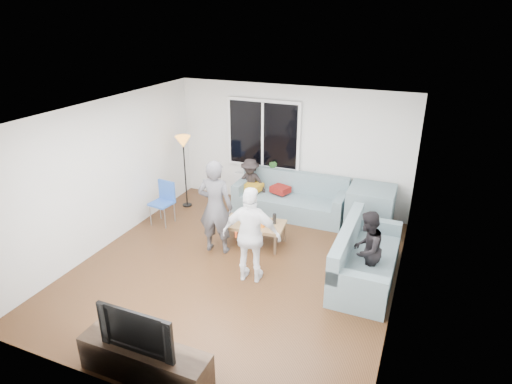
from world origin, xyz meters
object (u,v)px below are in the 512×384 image
at_px(coffee_table, 254,233).
at_px(side_chair, 162,204).
at_px(spectator_right, 366,250).
at_px(television, 141,327).
at_px(sofa_right_section, 367,255).
at_px(player_left, 216,207).
at_px(tv_console, 145,361).
at_px(spectator_back, 250,184).
at_px(floor_lamp, 185,172).
at_px(sofa_back_section, 290,196).
at_px(player_right, 251,235).

bearing_deg(coffee_table, side_chair, 179.59).
relative_size(spectator_right, television, 1.29).
relative_size(sofa_right_section, player_left, 1.18).
bearing_deg(spectator_right, player_left, -78.32).
height_order(side_chair, tv_console, side_chair).
bearing_deg(spectator_back, floor_lamp, -163.78).
xyz_separation_m(sofa_back_section, spectator_back, (-0.91, 0.03, 0.12)).
height_order(floor_lamp, spectator_right, floor_lamp).
height_order(sofa_right_section, coffee_table, sofa_right_section).
xyz_separation_m(sofa_back_section, television, (-0.16, -4.77, 0.29)).
distance_m(player_left, tv_console, 3.01).
height_order(floor_lamp, spectator_back, floor_lamp).
bearing_deg(spectator_back, player_left, -88.17).
bearing_deg(television, player_left, 101.17).
distance_m(player_left, spectator_right, 2.59).
bearing_deg(sofa_right_section, television, 146.31).
bearing_deg(spectator_right, side_chair, -85.15).
bearing_deg(sofa_back_section, spectator_right, -46.15).
xyz_separation_m(player_right, television, (-0.35, -2.30, -0.07)).
bearing_deg(coffee_table, sofa_back_section, 80.88).
relative_size(sofa_back_section, player_right, 1.47).
bearing_deg(television, spectator_back, 98.85).
distance_m(floor_lamp, spectator_back, 1.41).
bearing_deg(sofa_right_section, tv_console, 146.31).
distance_m(coffee_table, player_right, 1.31).
xyz_separation_m(player_left, television, (0.57, -2.89, -0.13)).
bearing_deg(player_left, spectator_back, -92.55).
bearing_deg(sofa_back_section, player_right, -85.52).
distance_m(sofa_back_section, television, 4.78).
height_order(player_right, tv_console, player_right).
xyz_separation_m(coffee_table, spectator_back, (-0.68, 1.41, 0.35)).
xyz_separation_m(side_chair, player_right, (2.41, -1.11, 0.35)).
relative_size(floor_lamp, player_left, 0.92).
distance_m(player_right, television, 2.32).
relative_size(coffee_table, side_chair, 1.28).
bearing_deg(coffee_table, floor_lamp, 154.71).
bearing_deg(floor_lamp, player_left, -44.19).
relative_size(side_chair, player_left, 0.51).
relative_size(player_left, television, 1.76).
xyz_separation_m(sofa_right_section, spectator_right, (0.00, -0.18, 0.19)).
height_order(sofa_right_section, tv_console, sofa_right_section).
relative_size(floor_lamp, spectator_back, 1.42).
bearing_deg(player_left, sofa_back_section, -118.99).
height_order(sofa_back_section, player_left, player_left).
relative_size(sofa_right_section, floor_lamp, 1.28).
height_order(sofa_right_section, television, television).
height_order(coffee_table, television, television).
distance_m(sofa_right_section, player_left, 2.62).
bearing_deg(sofa_back_section, spectator_back, 178.10).
bearing_deg(spectator_back, coffee_table, -67.57).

